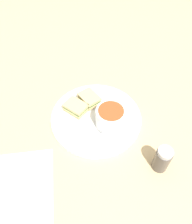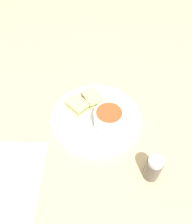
% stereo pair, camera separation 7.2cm
% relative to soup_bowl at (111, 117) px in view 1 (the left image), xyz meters
% --- Properties ---
extents(ground_plane, '(2.40, 2.40, 0.00)m').
position_rel_soup_bowl_xyz_m(ground_plane, '(-0.03, 0.05, -0.05)').
color(ground_plane, '#D1B27F').
extents(plate, '(0.31, 0.31, 0.02)m').
position_rel_soup_bowl_xyz_m(plate, '(-0.03, 0.05, -0.04)').
color(plate, white).
rests_on(plate, ground_plane).
extents(soup_bowl, '(0.09, 0.09, 0.07)m').
position_rel_soup_bowl_xyz_m(soup_bowl, '(0.00, 0.00, 0.00)').
color(soup_bowl, white).
rests_on(soup_bowl, plate).
extents(spoon, '(0.10, 0.05, 0.01)m').
position_rel_soup_bowl_xyz_m(spoon, '(-0.05, -0.04, -0.03)').
color(spoon, silver).
rests_on(spoon, plate).
extents(sandwich_half_near, '(0.07, 0.09, 0.03)m').
position_rel_soup_bowl_xyz_m(sandwich_half_near, '(-0.03, 0.12, -0.02)').
color(sandwich_half_near, '#DBBC7F').
rests_on(sandwich_half_near, plate).
extents(sandwich_half_far, '(0.09, 0.09, 0.03)m').
position_rel_soup_bowl_xyz_m(sandwich_half_far, '(-0.09, 0.09, -0.02)').
color(sandwich_half_far, '#DBBC7F').
rests_on(sandwich_half_far, plate).
extents(salt_shaker, '(0.05, 0.05, 0.09)m').
position_rel_soup_bowl_xyz_m(salt_shaker, '(0.08, -0.18, -0.01)').
color(salt_shaker, '#4C4742').
rests_on(salt_shaker, ground_plane).
extents(menu_sheet, '(0.28, 0.34, 0.00)m').
position_rel_soup_bowl_xyz_m(menu_sheet, '(-0.34, -0.14, -0.05)').
color(menu_sheet, white).
rests_on(menu_sheet, ground_plane).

